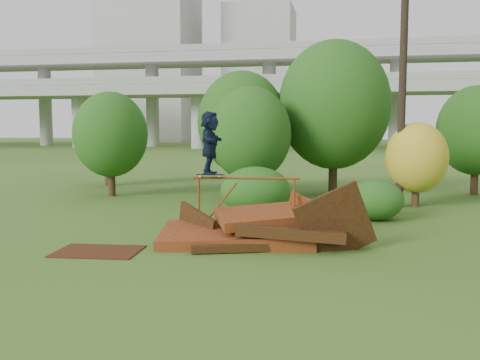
% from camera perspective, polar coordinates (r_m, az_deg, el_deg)
% --- Properties ---
extents(ground, '(240.00, 240.00, 0.00)m').
position_cam_1_polar(ground, '(12.89, 1.80, -8.04)').
color(ground, '#2D5116').
rests_on(ground, ground).
extents(scrap_pile, '(5.82, 3.19, 2.16)m').
position_cam_1_polar(scrap_pile, '(14.14, 1.74, -5.38)').
color(scrap_pile, '#50180E').
rests_on(scrap_pile, ground).
extents(grind_rail, '(2.91, 0.40, 1.69)m').
position_cam_1_polar(grind_rail, '(14.67, 0.66, -1.42)').
color(grind_rail, brown).
rests_on(grind_rail, ground).
extents(skateboard, '(0.76, 0.28, 0.08)m').
position_cam_1_polar(skateboard, '(14.72, -3.22, 0.58)').
color(skateboard, black).
rests_on(skateboard, grind_rail).
extents(skater, '(0.69, 1.64, 1.72)m').
position_cam_1_polar(skater, '(14.66, -3.24, 3.99)').
color(skater, black).
rests_on(skater, skateboard).
extents(flat_plate, '(2.14, 1.61, 0.03)m').
position_cam_1_polar(flat_plate, '(13.68, -14.91, -7.36)').
color(flat_plate, '#3B1B0C').
rests_on(flat_plate, ground).
extents(tree_0, '(3.26, 3.26, 4.60)m').
position_cam_1_polar(tree_0, '(24.19, -13.65, 4.73)').
color(tree_0, black).
rests_on(tree_0, ground).
extents(tree_1, '(4.00, 4.00, 5.57)m').
position_cam_1_polar(tree_1, '(24.29, 0.20, 6.19)').
color(tree_1, black).
rests_on(tree_1, ground).
extents(tree_2, '(3.33, 3.33, 4.69)m').
position_cam_1_polar(tree_2, '(21.66, 1.10, 4.93)').
color(tree_2, black).
rests_on(tree_2, ground).
extents(tree_3, '(4.95, 4.95, 6.86)m').
position_cam_1_polar(tree_3, '(24.18, 10.00, 7.88)').
color(tree_3, black).
rests_on(tree_3, ground).
extents(tree_4, '(2.34, 2.34, 3.23)m').
position_cam_1_polar(tree_4, '(21.49, 18.33, 2.27)').
color(tree_4, black).
rests_on(tree_4, ground).
extents(tree_5, '(3.49, 3.49, 4.90)m').
position_cam_1_polar(tree_5, '(26.17, 23.91, 4.85)').
color(tree_5, black).
rests_on(tree_5, ground).
extents(tree_6, '(3.21, 3.21, 4.48)m').
position_cam_1_polar(tree_6, '(28.59, -14.01, 4.68)').
color(tree_6, black).
rests_on(tree_6, ground).
extents(shrub_left, '(2.44, 2.26, 1.69)m').
position_cam_1_polar(shrub_left, '(18.52, 1.66, -1.17)').
color(shrub_left, '#224913').
rests_on(shrub_left, ground).
extents(shrub_right, '(1.89, 1.73, 1.34)m').
position_cam_1_polar(shrub_right, '(18.07, 14.19, -2.08)').
color(shrub_right, '#224913').
rests_on(shrub_right, ground).
extents(utility_pole, '(1.40, 0.28, 9.93)m').
position_cam_1_polar(utility_pole, '(21.18, 16.99, 10.82)').
color(utility_pole, black).
rests_on(utility_pole, ground).
extents(freeway_overpass, '(160.00, 15.00, 13.70)m').
position_cam_1_polar(freeway_overpass, '(75.65, 9.69, 11.15)').
color(freeway_overpass, gray).
rests_on(freeway_overpass, ground).
extents(building_left, '(18.00, 16.00, 35.00)m').
position_cam_1_polar(building_left, '(115.48, -9.52, 12.83)').
color(building_left, '#9E9E99').
rests_on(building_left, ground).
extents(building_right, '(14.00, 14.00, 28.00)m').
position_cam_1_polar(building_right, '(116.28, 2.16, 11.12)').
color(building_right, '#9E9E99').
rests_on(building_right, ground).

